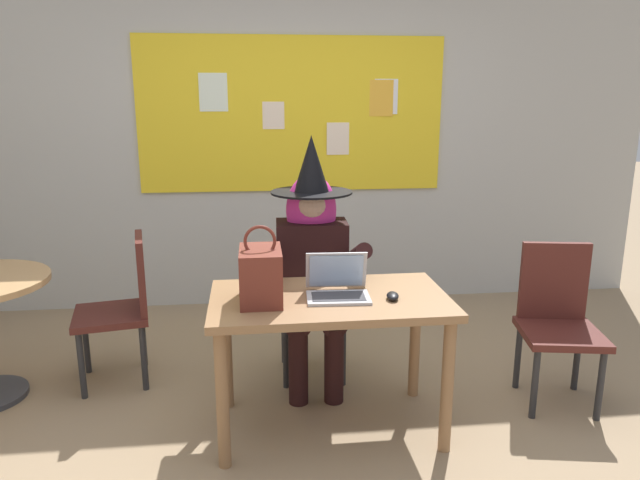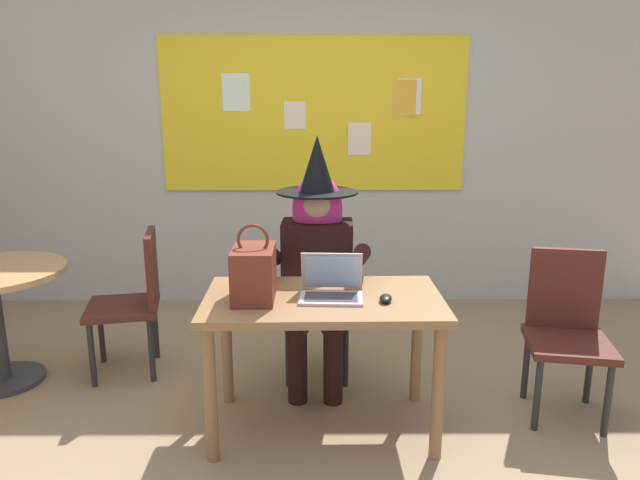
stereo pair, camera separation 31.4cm
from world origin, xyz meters
name	(u,v)px [view 2 (the right image)]	position (x,y,z in m)	size (l,w,h in m)	color
ground_plane	(314,435)	(0.00, 0.00, 0.00)	(24.00, 24.00, 0.00)	#937A5B
wall_back_bulletin	(314,134)	(0.00, 2.09, 1.40)	(5.92, 2.19, 2.76)	#B2B2AD
desk_main	(323,316)	(0.05, 0.09, 0.62)	(1.19, 0.69, 0.72)	#8E6642
chair_at_desk	(318,292)	(0.02, 0.78, 0.50)	(0.43, 0.43, 0.90)	black
person_costumed	(317,252)	(0.02, 0.66, 0.80)	(0.61, 0.71, 1.47)	black
laptop	(331,287)	(0.09, 0.09, 0.77)	(0.32, 0.28, 0.21)	#B7B7BC
computer_mouse	(386,298)	(0.35, 0.01, 0.74)	(0.06, 0.10, 0.03)	black
handbag	(254,273)	(-0.29, 0.05, 0.86)	(0.20, 0.30, 0.38)	maroon
chair_spare_by_window	(135,295)	(-1.10, 0.75, 0.50)	(0.49, 0.49, 0.89)	#4C1E19
chair_extra_corner	(566,325)	(1.36, 0.27, 0.49)	(0.49, 0.49, 0.89)	#4C1E19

